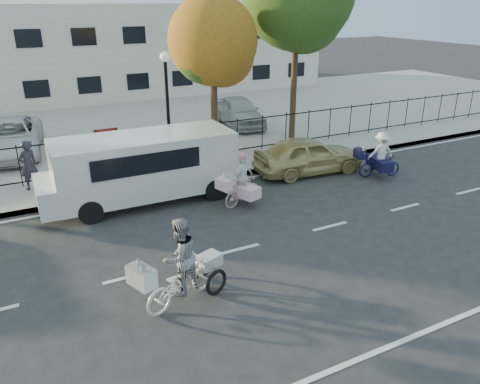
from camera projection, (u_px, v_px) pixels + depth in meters
ground at (239, 249)px, 12.49m from camera, size 120.00×120.00×0.00m
road_markings at (239, 249)px, 12.49m from camera, size 60.00×9.52×0.01m
curb at (175, 185)px, 16.61m from camera, size 60.00×0.10×0.15m
sidewalk at (165, 176)px, 17.48m from camera, size 60.00×2.20×0.15m
parking_lot at (111, 124)px, 24.80m from camera, size 60.00×15.60×0.15m
iron_fence at (154, 147)px, 18.07m from camera, size 58.00×0.06×1.50m
building at (73, 50)px, 31.92m from camera, size 34.00×10.00×6.00m
lamppost at (167, 90)px, 17.11m from camera, size 0.36×0.36×4.33m
street_sign at (107, 143)px, 16.76m from camera, size 0.85×0.06×1.80m
zebra_trike at (181, 271)px, 10.05m from camera, size 2.32×1.54×2.00m
unicorn_bike at (242, 186)px, 14.98m from camera, size 1.81×1.31×1.78m
bull_bike at (379, 159)px, 17.43m from camera, size 1.89×1.33×1.70m
white_van at (142, 166)px, 15.06m from camera, size 6.24×2.18×2.21m
gold_sedan at (308, 155)px, 17.78m from camera, size 4.31×2.03×1.42m
pedestrian at (28, 165)px, 15.79m from camera, size 0.74×0.64×1.71m
lot_car_b at (9, 137)px, 19.45m from camera, size 3.11×5.53×1.46m
lot_car_d at (239, 111)px, 24.01m from camera, size 2.29×4.48×1.46m
tree_mid at (216, 45)px, 18.44m from camera, size 3.57×3.54×6.49m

